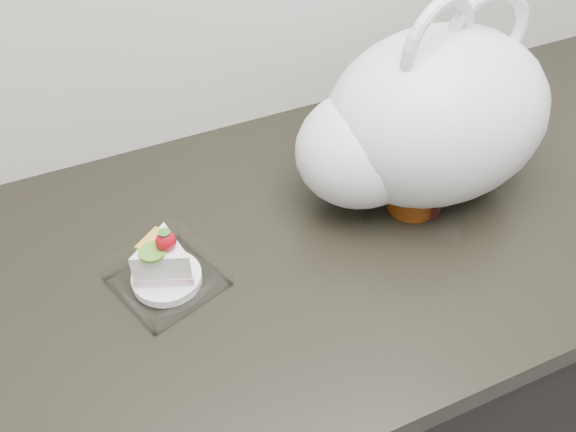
% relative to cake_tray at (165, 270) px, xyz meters
% --- Properties ---
extents(counter, '(2.04, 0.64, 0.90)m').
position_rel_cake_tray_xyz_m(counter, '(0.26, 0.00, -0.48)').
color(counter, black).
rests_on(counter, ground).
extents(cake_tray, '(0.16, 0.16, 0.10)m').
position_rel_cake_tray_xyz_m(cake_tray, '(0.00, 0.00, 0.00)').
color(cake_tray, white).
rests_on(cake_tray, counter).
extents(mooncake_wrap, '(0.20, 0.19, 0.03)m').
position_rel_cake_tray_xyz_m(mooncake_wrap, '(0.39, -0.01, -0.01)').
color(mooncake_wrap, white).
rests_on(mooncake_wrap, counter).
extents(plastic_bag, '(0.42, 0.32, 0.32)m').
position_rel_cake_tray_xyz_m(plastic_bag, '(0.41, 0.03, 0.10)').
color(plastic_bag, white).
rests_on(plastic_bag, counter).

